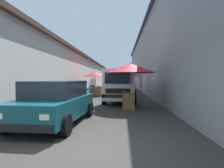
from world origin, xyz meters
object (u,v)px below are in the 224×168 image
object	(u,v)px
fruit_stall_mid_lane	(96,78)
vendor_in_shade	(93,84)
fruit_stall_near_left	(131,72)
vendor_by_crates	(93,84)
hatchback_car	(56,102)
parked_scooter	(88,92)
fruit_stall_near_right	(127,77)
fruit_stall_far_left	(132,76)
delivery_truck	(120,87)

from	to	relation	value
fruit_stall_mid_lane	vendor_in_shade	size ratio (longest dim) A/B	1.38
fruit_stall_near_left	vendor_in_shade	world-z (taller)	fruit_stall_near_left
fruit_stall_near_left	vendor_by_crates	bearing A→B (deg)	17.35
hatchback_car	parked_scooter	world-z (taller)	hatchback_car
hatchback_car	parked_scooter	distance (m)	9.26
fruit_stall_near_right	parked_scooter	bearing A→B (deg)	109.42
hatchback_car	vendor_in_shade	distance (m)	14.64
fruit_stall_far_left	hatchback_car	world-z (taller)	fruit_stall_far_left
fruit_stall_near_right	hatchback_car	size ratio (longest dim) A/B	0.61
fruit_stall_near_left	hatchback_car	bearing A→B (deg)	140.62
fruit_stall_mid_lane	delivery_truck	distance (m)	5.88
vendor_by_crates	vendor_in_shade	xyz separation A→B (m)	(-0.97, -0.07, 0.07)
fruit_stall_mid_lane	fruit_stall_far_left	distance (m)	7.07
vendor_by_crates	vendor_in_shade	distance (m)	0.97
delivery_truck	fruit_stall_near_left	bearing A→B (deg)	-164.25
fruit_stall_far_left	parked_scooter	world-z (taller)	fruit_stall_far_left
fruit_stall_near_right	delivery_truck	xyz separation A→B (m)	(-5.15, 0.52, -0.67)
vendor_by_crates	delivery_truck	bearing A→B (deg)	-162.35
fruit_stall_mid_lane	vendor_by_crates	world-z (taller)	fruit_stall_mid_lane
vendor_in_shade	parked_scooter	xyz separation A→B (m)	(-5.36, -0.51, -0.53)
fruit_stall_near_right	parked_scooter	xyz separation A→B (m)	(-1.14, 3.23, -1.26)
fruit_stall_far_left	vendor_in_shade	size ratio (longest dim) A/B	1.61
fruit_stall_near_right	fruit_stall_far_left	xyz separation A→B (m)	(6.32, -0.78, 0.14)
fruit_stall_near_right	fruit_stall_mid_lane	distance (m)	2.82
hatchback_car	delivery_truck	distance (m)	5.66
fruit_stall_near_left	fruit_stall_mid_lane	bearing A→B (deg)	21.13
fruit_stall_near_left	fruit_stall_far_left	distance (m)	13.45
hatchback_car	vendor_in_shade	xyz separation A→B (m)	(14.60, 1.08, 0.24)
vendor_by_crates	parked_scooter	size ratio (longest dim) A/B	0.94
fruit_stall_mid_lane	vendor_in_shade	bearing A→B (deg)	13.12
vendor_by_crates	parked_scooter	xyz separation A→B (m)	(-6.32, -0.58, -0.45)
fruit_stall_near_left	fruit_stall_near_right	bearing A→B (deg)	0.25
fruit_stall_near_right	fruit_stall_near_left	distance (m)	7.11
fruit_stall_near_right	fruit_stall_near_left	xyz separation A→B (m)	(-7.11, -0.03, 0.18)
fruit_stall_mid_lane	vendor_in_shade	world-z (taller)	fruit_stall_mid_lane
fruit_stall_near_left	parked_scooter	distance (m)	6.95
fruit_stall_near_right	parked_scooter	distance (m)	3.65
fruit_stall_near_left	delivery_truck	size ratio (longest dim) A/B	0.51
vendor_by_crates	fruit_stall_near_left	bearing A→B (deg)	-162.65
fruit_stall_far_left	hatchback_car	bearing A→B (deg)	168.39
parked_scooter	fruit_stall_near_right	bearing A→B (deg)	-70.58
hatchback_car	vendor_by_crates	size ratio (longest dim) A/B	2.54
fruit_stall_mid_lane	vendor_by_crates	distance (m)	5.10
vendor_in_shade	vendor_by_crates	bearing A→B (deg)	4.36
fruit_stall_mid_lane	fruit_stall_far_left	bearing A→B (deg)	-30.48
hatchback_car	fruit_stall_near_left	bearing A→B (deg)	-39.38
fruit_stall_far_left	fruit_stall_mid_lane	bearing A→B (deg)	149.52
hatchback_car	delivery_truck	xyz separation A→B (m)	(5.23, -2.13, 0.30)
delivery_truck	parked_scooter	xyz separation A→B (m)	(4.01, 2.71, -0.59)
fruit_stall_near_left	delivery_truck	xyz separation A→B (m)	(1.96, 0.55, -0.85)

